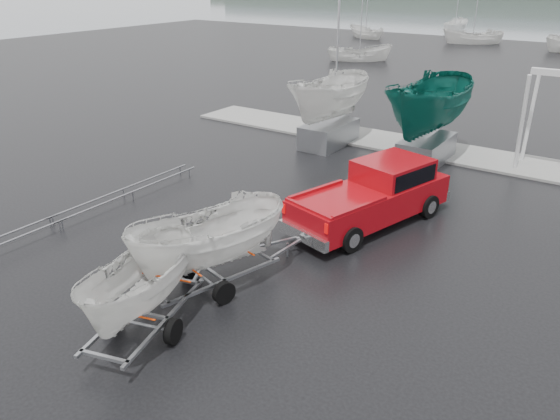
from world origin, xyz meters
name	(u,v)px	position (x,y,z in m)	size (l,w,h in m)	color
ground_plane	(329,285)	(0.00, 0.00, 0.00)	(120.00, 120.00, 0.00)	black
dock	(474,157)	(0.00, 13.00, 0.05)	(30.00, 3.00, 0.12)	#979792
pickup_truck	(377,192)	(-0.76, 4.42, 1.03)	(3.51, 6.28, 1.98)	#9C080F
trailer_hitched	(208,190)	(-2.46, -1.83, 2.77)	(2.15, 3.78, 5.12)	gray
trailer_parked	(137,236)	(-2.48, -4.13, 2.46)	(2.12, 3.79, 4.51)	gray
keelboat_0	(331,69)	(-6.33, 11.00, 3.56)	(2.25, 3.20, 10.42)	gray
keelboat_1	(436,67)	(-1.60, 11.20, 4.09)	(2.57, 3.20, 7.94)	gray
mast_rack_0	(128,190)	(-9.00, 1.00, 0.35)	(0.56, 6.50, 0.06)	gray
moored_boat_0	(359,61)	(-17.14, 35.44, 0.01)	(3.11, 3.09, 10.93)	silver
moored_boat_4	(454,32)	(-18.20, 65.55, 0.00)	(2.67, 2.73, 11.32)	silver
moored_boat_6	(472,44)	(-12.35, 53.84, 0.00)	(3.48, 3.45, 11.35)	silver
moored_boat_7	(365,38)	(-24.72, 51.99, 0.01)	(3.03, 3.01, 10.95)	silver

